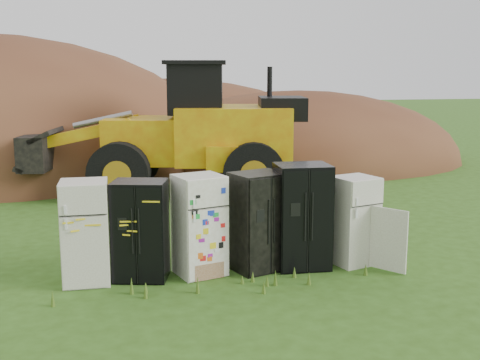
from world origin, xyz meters
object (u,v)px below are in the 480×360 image
Objects in this scene: fridge_dark_mid at (258,221)px; fridge_open_door at (354,220)px; fridge_black_side at (141,230)px; fridge_leftmost at (85,232)px; fridge_black_right at (302,216)px; fridge_sticker at (199,225)px; wheel_loader at (163,128)px.

fridge_open_door is at bearing -21.24° from fridge_dark_mid.
fridge_black_side is 1.05× the size of fridge_open_door.
fridge_leftmost is 3.84m from fridge_black_right.
fridge_dark_mid is 1.82m from fridge_open_door.
fridge_black_side reaches higher than fridge_open_door.
fridge_black_side is 2.11m from fridge_dark_mid.
fridge_sticker is 1.08m from fridge_dark_mid.
fridge_dark_mid is 7.36m from wheel_loader.
fridge_sticker is 1.00× the size of fridge_dark_mid.
wheel_loader is at bearing 106.99° from fridge_black_right.
fridge_dark_mid is at bearing 15.92° from fridge_black_side.
fridge_dark_mid is at bearing 1.96° from fridge_leftmost.
fridge_open_door is (2.90, -0.02, -0.07)m from fridge_sticker.
fridge_leftmost is 1.07× the size of fridge_open_door.
fridge_sticker is (1.95, 0.03, 0.01)m from fridge_leftmost.
fridge_sticker is at bearing 162.81° from fridge_open_door.
fridge_dark_mid is at bearing -70.49° from wheel_loader.
fridge_black_side is 3.93m from fridge_open_door.
wheel_loader is at bearing 75.73° from fridge_leftmost.
fridge_black_side is at bearing 163.20° from fridge_open_door.
wheel_loader reaches higher than fridge_dark_mid.
fridge_open_door is at bearing -57.22° from wheel_loader.
fridge_sticker is 0.22× the size of wheel_loader.
fridge_dark_mid is (2.11, 0.05, 0.03)m from fridge_black_side.
fridge_leftmost is 0.99× the size of fridge_dark_mid.
fridge_dark_mid is (1.08, 0.03, -0.00)m from fridge_sticker.
fridge_black_side is 2.92m from fridge_black_right.
fridge_open_door is (1.82, -0.05, -0.07)m from fridge_dark_mid.
fridge_open_door is (1.01, -0.01, -0.13)m from fridge_black_right.
fridge_leftmost is 7.60m from wheel_loader.
fridge_leftmost is at bearing 164.27° from fridge_sticker.
fridge_black_right is (3.84, 0.02, 0.07)m from fridge_leftmost.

